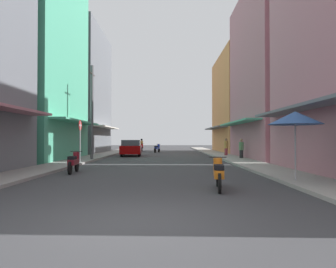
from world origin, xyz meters
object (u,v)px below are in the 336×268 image
pedestrian_crossing (241,149)px  utility_pole (92,112)px  motorbike_maroon (74,162)px  pedestrian_far (226,148)px  motorbike_red (142,146)px  motorbike_orange (218,173)px  parked_car (131,148)px  motorbike_white (132,149)px  street_sign_no_entry (80,136)px  vendor_umbrella (295,118)px  motorbike_blue (157,148)px

pedestrian_crossing → utility_pole: size_ratio=0.23×
motorbike_maroon → pedestrian_far: (9.35, 13.00, 0.29)m
motorbike_red → motorbike_orange: (4.81, -28.83, -0.20)m
parked_car → pedestrian_far: 8.46m
motorbike_white → motorbike_red: 6.93m
utility_pole → street_sign_no_entry: utility_pole is taller
motorbike_maroon → parked_car: size_ratio=0.43×
motorbike_white → parked_car: parked_car is taller
motorbike_orange → vendor_umbrella: (2.82, 1.14, 1.75)m
motorbike_red → motorbike_maroon: size_ratio=0.99×
motorbike_red → motorbike_orange: size_ratio=1.00×
street_sign_no_entry → motorbike_white: bearing=82.9°
motorbike_white → vendor_umbrella: bearing=-68.9°
pedestrian_crossing → vendor_umbrella: size_ratio=0.63×
motorbike_red → parked_car: size_ratio=0.43×
parked_car → vendor_umbrella: bearing=-66.0°
utility_pole → pedestrian_crossing: bearing=6.6°
street_sign_no_entry → parked_car: bearing=78.4°
motorbike_maroon → vendor_umbrella: size_ratio=0.73×
motorbike_white → parked_car: 3.56m
motorbike_white → motorbike_blue: bearing=58.6°
motorbike_white → pedestrian_far: 9.78m
parked_car → motorbike_orange: bearing=-75.2°
vendor_umbrella → motorbike_blue: bearing=102.8°
utility_pole → motorbike_white: bearing=79.9°
motorbike_blue → parked_car: 7.77m
motorbike_orange → parked_car: bearing=104.8°
motorbike_red → parked_car: (-0.06, -10.45, 0.04)m
motorbike_red → vendor_umbrella: 28.77m
motorbike_blue → pedestrian_crossing: size_ratio=1.12×
motorbike_maroon → pedestrian_crossing: 13.22m
motorbike_maroon → motorbike_orange: (5.79, -4.53, 0.00)m
motorbike_blue → motorbike_white: (-2.41, -3.94, 0.00)m
motorbike_white → motorbike_orange: size_ratio=0.99×
pedestrian_far → motorbike_red: bearing=126.5°
utility_pole → motorbike_blue: bearing=73.2°
motorbike_blue → parked_car: parked_car is taller
parked_car → motorbike_maroon: bearing=-93.8°
street_sign_no_entry → motorbike_orange: bearing=-52.9°
vendor_umbrella → motorbike_white: bearing=111.1°
motorbike_orange → pedestrian_crossing: 14.06m
pedestrian_crossing → street_sign_no_entry: street_sign_no_entry is taller
motorbike_white → pedestrian_far: bearing=-26.7°
utility_pole → street_sign_no_entry: (0.10, -3.25, -1.72)m
motorbike_blue → utility_pole: bearing=-106.8°
parked_car → pedestrian_far: pedestrian_far is taller
motorbike_orange → pedestrian_far: (3.55, 17.53, 0.29)m
motorbike_orange → motorbike_white: bearing=103.3°
motorbike_maroon → parked_car: parked_car is taller
motorbike_blue → motorbike_orange: (2.78, -25.86, 0.00)m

